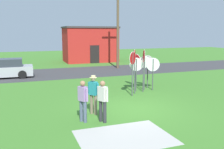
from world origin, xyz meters
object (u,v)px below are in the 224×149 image
at_px(stop_sign_leaning_right, 135,65).
at_px(stop_sign_low_front, 148,66).
at_px(utility_pole, 118,21).
at_px(stop_sign_nearest, 144,63).
at_px(stop_sign_tallest, 153,68).
at_px(stop_sign_far_back, 136,64).
at_px(person_in_teal, 83,99).
at_px(stop_sign_leaning_left, 136,68).
at_px(person_on_left, 103,99).
at_px(person_holding_notes, 93,92).
at_px(parked_car_on_street, 5,69).
at_px(stop_sign_rear_right, 133,66).
at_px(stop_sign_center_cluster, 144,67).

bearing_deg(stop_sign_leaning_right, stop_sign_low_front, 36.26).
bearing_deg(utility_pole, stop_sign_nearest, -102.90).
relative_size(stop_sign_tallest, stop_sign_far_back, 0.92).
xyz_separation_m(stop_sign_tallest, person_in_teal, (-5.43, -4.01, -0.44)).
relative_size(stop_sign_leaning_left, person_on_left, 1.22).
bearing_deg(stop_sign_tallest, person_on_left, -137.56).
bearing_deg(person_in_teal, person_holding_notes, 49.88).
distance_m(parked_car_on_street, stop_sign_low_front, 11.48).
distance_m(stop_sign_low_front, stop_sign_far_back, 0.77).
bearing_deg(stop_sign_far_back, stop_sign_low_front, -28.02).
distance_m(stop_sign_far_back, person_holding_notes, 5.90).
xyz_separation_m(utility_pole, stop_sign_far_back, (-2.22, -8.75, -3.12)).
relative_size(utility_pole, stop_sign_far_back, 4.02).
bearing_deg(person_in_teal, stop_sign_leaning_left, 43.52).
height_order(parked_car_on_street, stop_sign_leaning_right, stop_sign_leaning_right).
xyz_separation_m(utility_pole, person_in_teal, (-6.95, -13.77, -3.70)).
bearing_deg(stop_sign_leaning_left, stop_sign_rear_right, -125.58).
xyz_separation_m(stop_sign_center_cluster, stop_sign_low_front, (0.49, 0.48, -0.01)).
bearing_deg(stop_sign_low_front, person_on_left, -133.45).
relative_size(stop_sign_nearest, person_on_left, 1.51).
bearing_deg(utility_pole, stop_sign_center_cluster, -101.95).
xyz_separation_m(utility_pole, stop_sign_leaning_left, (-2.62, -9.65, -3.24)).
distance_m(stop_sign_nearest, person_in_teal, 6.06).
xyz_separation_m(parked_car_on_street, stop_sign_leaning_right, (7.38, -8.36, 1.02)).
bearing_deg(person_on_left, stop_sign_rear_right, 49.70).
relative_size(parked_car_on_street, stop_sign_far_back, 1.95).
distance_m(stop_sign_tallest, stop_sign_rear_right, 2.04).
relative_size(parked_car_on_street, person_in_teal, 2.56).
distance_m(utility_pole, person_in_teal, 15.86).
relative_size(stop_sign_nearest, person_holding_notes, 1.47).
distance_m(stop_sign_center_cluster, person_on_left, 6.14).
relative_size(stop_sign_center_cluster, stop_sign_far_back, 0.96).
bearing_deg(parked_car_on_street, person_on_left, -71.28).
distance_m(person_holding_notes, person_on_left, 1.07).
distance_m(stop_sign_leaning_right, stop_sign_far_back, 1.62).
height_order(stop_sign_tallest, stop_sign_center_cluster, stop_sign_center_cluster).
bearing_deg(stop_sign_nearest, stop_sign_rear_right, -147.55).
bearing_deg(stop_sign_leaning_right, person_on_left, -129.82).
xyz_separation_m(stop_sign_leaning_right, stop_sign_rear_right, (-0.35, -0.48, 0.01)).
distance_m(stop_sign_leaning_right, stop_sign_center_cluster, 1.14).
height_order(stop_sign_leaning_left, stop_sign_nearest, stop_sign_nearest).
height_order(stop_sign_leaning_right, person_holding_notes, stop_sign_leaning_right).
distance_m(stop_sign_leaning_left, person_on_left, 5.70).
height_order(stop_sign_center_cluster, person_holding_notes, stop_sign_center_cluster).
relative_size(utility_pole, stop_sign_tallest, 4.39).
height_order(person_holding_notes, person_in_teal, person_holding_notes).
relative_size(utility_pole, person_in_teal, 5.28).
xyz_separation_m(stop_sign_center_cluster, person_holding_notes, (-4.26, -3.39, -0.47)).
xyz_separation_m(stop_sign_leaning_right, stop_sign_nearest, (0.70, 0.19, 0.04)).
height_order(stop_sign_leaning_left, stop_sign_far_back, stop_sign_far_back).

